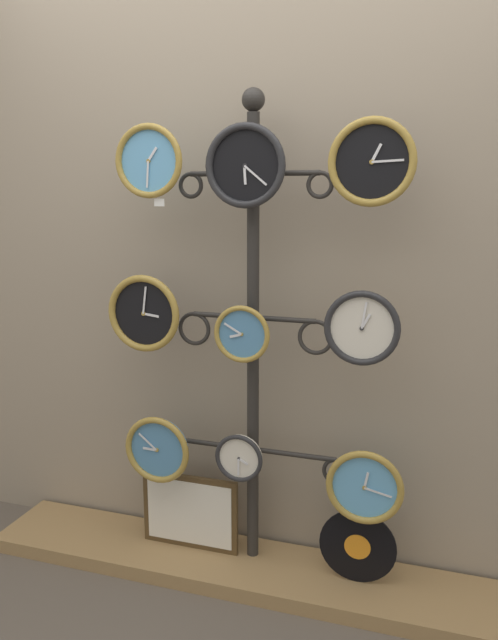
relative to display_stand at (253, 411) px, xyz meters
name	(u,v)px	position (x,y,z in m)	size (l,w,h in m)	color
ground_plane	(217,632)	(0.00, -0.41, -0.68)	(12.00, 12.00, 0.00)	brown
shop_wall	(266,222)	(0.00, 0.16, 0.72)	(4.40, 0.04, 2.80)	gray
low_shelf	(248,568)	(0.00, -0.06, -0.65)	(2.20, 0.36, 0.06)	#9E7A4C
display_stand	(253,411)	(0.00, 0.00, 0.00)	(0.77, 0.40, 1.88)	#282623
clock_top_left	(149,161)	(-0.36, -0.10, 0.95)	(0.27, 0.04, 0.27)	#60A8DB
clock_top_center	(245,166)	(0.00, -0.09, 0.93)	(0.29, 0.04, 0.29)	black
clock_top_right	(372,162)	(0.44, -0.09, 0.93)	(0.29, 0.04, 0.29)	black
clock_middle_left	(144,313)	(-0.41, -0.09, 0.38)	(0.30, 0.04, 0.30)	black
clock_middle_center	(242,334)	(-0.01, -0.10, 0.33)	(0.21, 0.04, 0.21)	#4C84B2
clock_middle_right	(362,328)	(0.42, -0.09, 0.38)	(0.26, 0.04, 0.26)	silver
clock_bottom_left	(158,449)	(-0.36, -0.11, -0.16)	(0.28, 0.04, 0.28)	#4C84B2
clock_bottom_center	(239,458)	(-0.03, -0.08, -0.16)	(0.19, 0.04, 0.19)	silver
clock_bottom_right	(365,487)	(0.45, -0.10, -0.20)	(0.28, 0.04, 0.28)	#60A8DB
vinyl_record	(358,546)	(0.43, -0.06, -0.47)	(0.29, 0.01, 0.29)	black
picture_frame	(190,512)	(-0.26, -0.03, -0.46)	(0.42, 0.02, 0.32)	#4C381E
price_tag_upper	(159,202)	(-0.33, -0.11, 0.80)	(0.04, 0.00, 0.03)	white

